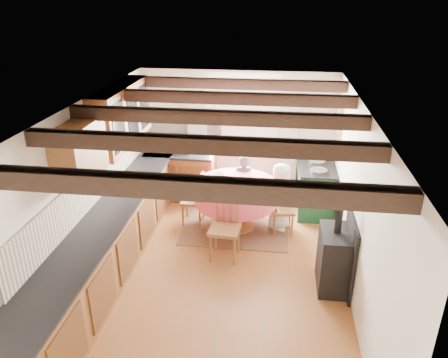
# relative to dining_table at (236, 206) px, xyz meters

# --- Properties ---
(floor) EXTENTS (3.60, 5.50, 0.00)m
(floor) POSITION_rel_dining_table_xyz_m (-0.12, -1.39, -0.41)
(floor) COLOR brown
(floor) RESTS_ON ground
(ceiling) EXTENTS (3.60, 5.50, 0.00)m
(ceiling) POSITION_rel_dining_table_xyz_m (-0.12, -1.39, 1.99)
(ceiling) COLOR white
(ceiling) RESTS_ON ground
(wall_back) EXTENTS (3.60, 0.00, 2.40)m
(wall_back) POSITION_rel_dining_table_xyz_m (-0.12, 1.36, 0.79)
(wall_back) COLOR silver
(wall_back) RESTS_ON ground
(wall_left) EXTENTS (0.00, 5.50, 2.40)m
(wall_left) POSITION_rel_dining_table_xyz_m (-1.92, -1.39, 0.79)
(wall_left) COLOR silver
(wall_left) RESTS_ON ground
(wall_right) EXTENTS (0.00, 5.50, 2.40)m
(wall_right) POSITION_rel_dining_table_xyz_m (1.68, -1.39, 0.79)
(wall_right) COLOR silver
(wall_right) RESTS_ON ground
(beam_a) EXTENTS (3.60, 0.16, 0.16)m
(beam_a) POSITION_rel_dining_table_xyz_m (-0.12, -3.39, 1.90)
(beam_a) COLOR #39261A
(beam_a) RESTS_ON ceiling
(beam_b) EXTENTS (3.60, 0.16, 0.16)m
(beam_b) POSITION_rel_dining_table_xyz_m (-0.12, -2.39, 1.90)
(beam_b) COLOR #39261A
(beam_b) RESTS_ON ceiling
(beam_c) EXTENTS (3.60, 0.16, 0.16)m
(beam_c) POSITION_rel_dining_table_xyz_m (-0.12, -1.39, 1.90)
(beam_c) COLOR #39261A
(beam_c) RESTS_ON ceiling
(beam_d) EXTENTS (3.60, 0.16, 0.16)m
(beam_d) POSITION_rel_dining_table_xyz_m (-0.12, -0.39, 1.90)
(beam_d) COLOR #39261A
(beam_d) RESTS_ON ceiling
(beam_e) EXTENTS (3.60, 0.16, 0.16)m
(beam_e) POSITION_rel_dining_table_xyz_m (-0.12, 0.61, 1.90)
(beam_e) COLOR #39261A
(beam_e) RESTS_ON ceiling
(splash_left) EXTENTS (0.02, 4.50, 0.55)m
(splash_left) POSITION_rel_dining_table_xyz_m (-1.90, -1.09, 0.79)
(splash_left) COLOR beige
(splash_left) RESTS_ON wall_left
(splash_back) EXTENTS (1.40, 0.02, 0.55)m
(splash_back) POSITION_rel_dining_table_xyz_m (-1.12, 1.34, 0.79)
(splash_back) COLOR beige
(splash_back) RESTS_ON wall_back
(base_cabinet_left) EXTENTS (0.60, 5.30, 0.88)m
(base_cabinet_left) POSITION_rel_dining_table_xyz_m (-1.62, -1.39, 0.03)
(base_cabinet_left) COLOR brown
(base_cabinet_left) RESTS_ON floor
(base_cabinet_back) EXTENTS (1.30, 0.60, 0.88)m
(base_cabinet_back) POSITION_rel_dining_table_xyz_m (-1.17, 1.06, 0.03)
(base_cabinet_back) COLOR brown
(base_cabinet_back) RESTS_ON floor
(worktop_left) EXTENTS (0.64, 5.30, 0.04)m
(worktop_left) POSITION_rel_dining_table_xyz_m (-1.60, -1.39, 0.49)
(worktop_left) COLOR black
(worktop_left) RESTS_ON base_cabinet_left
(worktop_back) EXTENTS (1.30, 0.64, 0.04)m
(worktop_back) POSITION_rel_dining_table_xyz_m (-1.17, 1.04, 0.49)
(worktop_back) COLOR black
(worktop_back) RESTS_ON base_cabinet_back
(wall_cabinet_glass) EXTENTS (0.34, 1.80, 0.90)m
(wall_cabinet_glass) POSITION_rel_dining_table_xyz_m (-1.75, -0.19, 1.54)
(wall_cabinet_glass) COLOR brown
(wall_cabinet_glass) RESTS_ON wall_left
(wall_cabinet_solid) EXTENTS (0.34, 0.90, 0.70)m
(wall_cabinet_solid) POSITION_rel_dining_table_xyz_m (-1.75, -1.69, 1.49)
(wall_cabinet_solid) COLOR brown
(wall_cabinet_solid) RESTS_ON wall_left
(window_frame) EXTENTS (1.34, 0.03, 1.54)m
(window_frame) POSITION_rel_dining_table_xyz_m (-0.02, 1.35, 1.19)
(window_frame) COLOR white
(window_frame) RESTS_ON wall_back
(window_pane) EXTENTS (1.20, 0.01, 1.40)m
(window_pane) POSITION_rel_dining_table_xyz_m (-0.02, 1.35, 1.19)
(window_pane) COLOR white
(window_pane) RESTS_ON wall_back
(curtain_left) EXTENTS (0.35, 0.10, 2.10)m
(curtain_left) POSITION_rel_dining_table_xyz_m (-0.87, 1.26, 0.69)
(curtain_left) COLOR silver
(curtain_left) RESTS_ON wall_back
(curtain_right) EXTENTS (0.35, 0.10, 2.10)m
(curtain_right) POSITION_rel_dining_table_xyz_m (0.83, 1.26, 0.69)
(curtain_right) COLOR silver
(curtain_right) RESTS_ON wall_back
(curtain_rod) EXTENTS (2.00, 0.03, 0.03)m
(curtain_rod) POSITION_rel_dining_table_xyz_m (-0.02, 1.26, 1.79)
(curtain_rod) COLOR black
(curtain_rod) RESTS_ON wall_back
(wall_picture) EXTENTS (0.04, 0.50, 0.60)m
(wall_picture) POSITION_rel_dining_table_xyz_m (1.65, 0.91, 1.29)
(wall_picture) COLOR gold
(wall_picture) RESTS_ON wall_right
(wall_plate) EXTENTS (0.30, 0.02, 0.30)m
(wall_plate) POSITION_rel_dining_table_xyz_m (0.93, 1.33, 1.29)
(wall_plate) COLOR silver
(wall_plate) RESTS_ON wall_back
(rug) EXTENTS (1.76, 1.37, 0.01)m
(rug) POSITION_rel_dining_table_xyz_m (-0.00, 0.00, -0.40)
(rug) COLOR #503825
(rug) RESTS_ON floor
(dining_table) EXTENTS (1.36, 1.36, 0.82)m
(dining_table) POSITION_rel_dining_table_xyz_m (0.00, 0.00, 0.00)
(dining_table) COLOR #D84544
(dining_table) RESTS_ON floor
(chair_near) EXTENTS (0.48, 0.50, 1.03)m
(chair_near) POSITION_rel_dining_table_xyz_m (-0.07, -0.90, 0.10)
(chair_near) COLOR #9A6331
(chair_near) RESTS_ON floor
(chair_left) EXTENTS (0.41, 0.39, 0.89)m
(chair_left) POSITION_rel_dining_table_xyz_m (-0.75, 0.10, 0.04)
(chair_left) COLOR #9A6331
(chair_left) RESTS_ON floor
(chair_right) EXTENTS (0.44, 0.42, 0.89)m
(chair_right) POSITION_rel_dining_table_xyz_m (0.78, -0.03, 0.03)
(chair_right) COLOR #9A6331
(chair_right) RESTS_ON floor
(aga_range) EXTENTS (0.62, 0.96, 0.88)m
(aga_range) POSITION_rel_dining_table_xyz_m (1.35, 0.77, 0.03)
(aga_range) COLOR #0F3F27
(aga_range) RESTS_ON floor
(cast_iron_stove) EXTENTS (0.39, 0.66, 1.31)m
(cast_iron_stove) POSITION_rel_dining_table_xyz_m (1.46, -1.39, 0.24)
(cast_iron_stove) COLOR black
(cast_iron_stove) RESTS_ON floor
(child_far) EXTENTS (0.43, 0.32, 1.09)m
(child_far) POSITION_rel_dining_table_xyz_m (0.07, 0.59, 0.14)
(child_far) COLOR #363C4B
(child_far) RESTS_ON floor
(child_right) EXTENTS (0.53, 0.65, 1.16)m
(child_right) POSITION_rel_dining_table_xyz_m (0.72, 0.11, 0.17)
(child_right) COLOR white
(child_right) RESTS_ON floor
(bowl_a) EXTENTS (0.32, 0.32, 0.06)m
(bowl_a) POSITION_rel_dining_table_xyz_m (-0.33, 0.18, 0.44)
(bowl_a) COLOR silver
(bowl_a) RESTS_ON dining_table
(bowl_b) EXTENTS (0.20, 0.20, 0.06)m
(bowl_b) POSITION_rel_dining_table_xyz_m (0.30, -0.31, 0.44)
(bowl_b) COLOR silver
(bowl_b) RESTS_ON dining_table
(cup) EXTENTS (0.15, 0.15, 0.10)m
(cup) POSITION_rel_dining_table_xyz_m (0.28, 0.01, 0.46)
(cup) COLOR silver
(cup) RESTS_ON dining_table
(canister_tall) EXTENTS (0.13, 0.13, 0.23)m
(canister_tall) POSITION_rel_dining_table_xyz_m (-1.43, 1.09, 0.62)
(canister_tall) COLOR #262628
(canister_tall) RESTS_ON worktop_back
(canister_wide) EXTENTS (0.16, 0.16, 0.18)m
(canister_wide) POSITION_rel_dining_table_xyz_m (-1.08, 1.08, 0.60)
(canister_wide) COLOR #262628
(canister_wide) RESTS_ON worktop_back
(canister_slim) EXTENTS (0.10, 0.10, 0.27)m
(canister_slim) POSITION_rel_dining_table_xyz_m (-1.00, 0.98, 0.64)
(canister_slim) COLOR #262628
(canister_slim) RESTS_ON worktop_back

